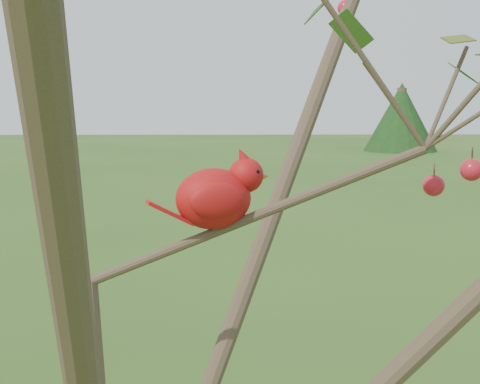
# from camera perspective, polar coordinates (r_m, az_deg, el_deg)

# --- Properties ---
(crabapple_tree) EXTENTS (2.35, 2.05, 2.95)m
(crabapple_tree) POSITION_cam_1_polar(r_m,az_deg,el_deg) (1.10, -10.60, -0.77)
(crabapple_tree) COLOR #3A291F
(crabapple_tree) RESTS_ON ground
(cardinal) EXTENTS (0.23, 0.14, 0.16)m
(cardinal) POSITION_cam_1_polar(r_m,az_deg,el_deg) (1.19, -1.93, -0.28)
(cardinal) COLOR #B1130F
(cardinal) RESTS_ON ground
(distant_trees) EXTENTS (40.33, 11.66, 3.27)m
(distant_trees) POSITION_cam_1_polar(r_m,az_deg,el_deg) (23.63, -12.78, 5.90)
(distant_trees) COLOR #3A291F
(distant_trees) RESTS_ON ground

